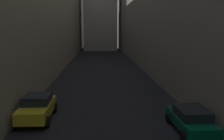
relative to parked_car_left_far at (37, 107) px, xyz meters
The scene contains 4 objects.
ground_plane 21.83m from the parked_car_left_far, 78.37° to the left, with size 264.00×264.00×0.00m, color black.
building_block_left 26.10m from the parked_car_left_far, 109.02° to the left, with size 13.91×108.00×18.34m, color #756B5B.
parked_car_left_far is the anchor object (origin of this frame).
parked_car_right_far 9.13m from the parked_car_left_far, 15.42° to the right, with size 1.89×4.16×1.36m.
Camera 1 is at (-0.61, 10.82, 5.49)m, focal length 41.89 mm.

